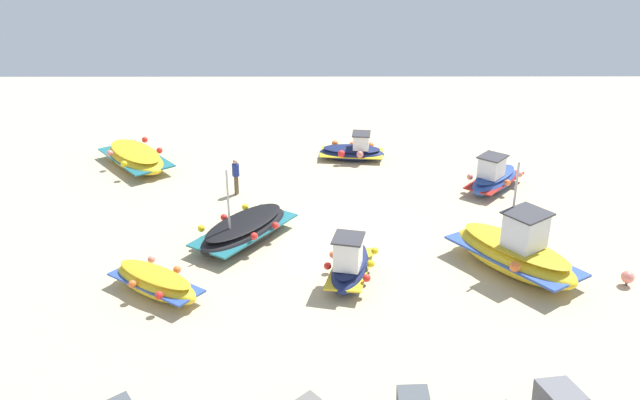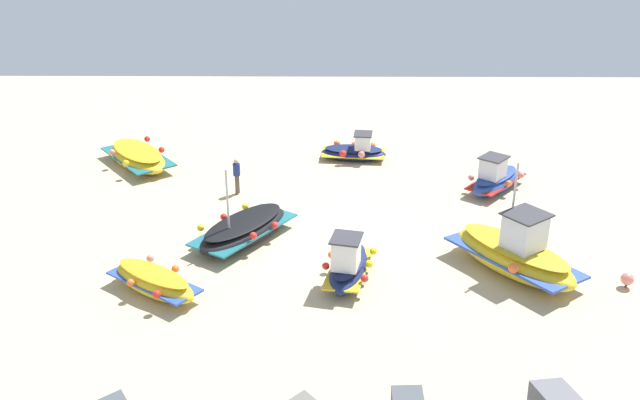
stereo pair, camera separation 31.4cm
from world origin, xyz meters
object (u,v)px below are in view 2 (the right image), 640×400
(fishing_boat_2, at_px, (515,254))
(fishing_boat_0, at_px, (355,151))
(fishing_boat_6, at_px, (348,265))
(person_walking, at_px, (237,174))
(fishing_boat_1, at_px, (495,179))
(fishing_boat_4, at_px, (154,281))
(fishing_boat_5, at_px, (138,157))
(mooring_buoy_0, at_px, (627,279))
(fishing_boat_3, at_px, (244,229))

(fishing_boat_2, bearing_deg, fishing_boat_0, 167.79)
(fishing_boat_6, bearing_deg, person_walking, -134.90)
(fishing_boat_1, relative_size, fishing_boat_4, 0.98)
(fishing_boat_1, bearing_deg, fishing_boat_5, -60.01)
(fishing_boat_6, height_order, person_walking, fishing_boat_6)
(mooring_buoy_0, bearing_deg, person_walking, -28.88)
(fishing_boat_1, distance_m, mooring_buoy_0, 8.71)
(fishing_boat_3, xyz_separation_m, fishing_boat_6, (-3.92, 2.99, 0.14))
(fishing_boat_0, distance_m, fishing_boat_4, 14.63)
(fishing_boat_3, height_order, mooring_buoy_0, fishing_boat_3)
(fishing_boat_0, height_order, fishing_boat_4, fishing_boat_0)
(fishing_boat_3, relative_size, fishing_boat_6, 1.42)
(person_walking, bearing_deg, fishing_boat_3, -66.38)
(fishing_boat_4, bearing_deg, person_walking, -66.44)
(fishing_boat_1, distance_m, fishing_boat_4, 15.96)
(fishing_boat_4, distance_m, person_walking, 8.54)
(fishing_boat_1, bearing_deg, fishing_boat_4, -16.57)
(fishing_boat_4, bearing_deg, fishing_boat_2, -137.45)
(fishing_boat_1, xyz_separation_m, fishing_boat_6, (6.82, 7.98, 0.06))
(fishing_boat_0, height_order, fishing_boat_2, fishing_boat_2)
(fishing_boat_4, height_order, fishing_boat_6, fishing_boat_6)
(fishing_boat_2, height_order, person_walking, fishing_boat_2)
(fishing_boat_2, bearing_deg, person_walking, -159.79)
(fishing_boat_0, height_order, person_walking, person_walking)
(fishing_boat_3, height_order, fishing_boat_6, fishing_boat_3)
(fishing_boat_0, height_order, fishing_boat_6, fishing_boat_6)
(person_walking, bearing_deg, fishing_boat_0, 53.10)
(fishing_boat_2, bearing_deg, fishing_boat_1, 135.47)
(fishing_boat_6, bearing_deg, fishing_boat_2, 109.33)
(fishing_boat_0, bearing_deg, fishing_boat_3, -111.00)
(fishing_boat_6, xyz_separation_m, person_walking, (4.71, -7.47, 0.34))
(fishing_boat_1, relative_size, person_walking, 2.14)
(fishing_boat_5, distance_m, fishing_boat_6, 14.78)
(fishing_boat_3, bearing_deg, fishing_boat_5, 72.02)
(mooring_buoy_0, bearing_deg, fishing_boat_3, -13.95)
(fishing_boat_5, relative_size, person_walking, 2.99)
(fishing_boat_3, bearing_deg, fishing_boat_1, -30.70)
(fishing_boat_2, relative_size, fishing_boat_5, 1.05)
(fishing_boat_3, relative_size, fishing_boat_4, 1.33)
(fishing_boat_0, relative_size, fishing_boat_6, 1.01)
(fishing_boat_3, bearing_deg, person_walking, 44.38)
(fishing_boat_2, distance_m, fishing_boat_3, 10.03)
(fishing_boat_2, xyz_separation_m, fishing_boat_4, (12.31, 1.53, -0.27))
(person_walking, bearing_deg, fishing_boat_6, -44.18)
(fishing_boat_0, distance_m, fishing_boat_3, 10.02)
(fishing_boat_4, distance_m, fishing_boat_6, 6.53)
(fishing_boat_0, xyz_separation_m, fishing_boat_5, (10.67, 1.03, 0.04))
(fishing_boat_2, xyz_separation_m, fishing_boat_6, (5.84, 0.66, -0.12))
(fishing_boat_6, height_order, mooring_buoy_0, fishing_boat_6)
(fishing_boat_0, xyz_separation_m, fishing_boat_1, (-6.15, 3.92, 0.13))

